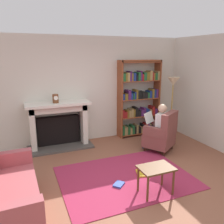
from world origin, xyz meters
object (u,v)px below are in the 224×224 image
sofa_floral (8,194)px  floor_lamp (173,87)px  seated_reader (158,125)px  bookshelf (139,99)px  side_table (156,172)px  mantel_clock (56,99)px  fireplace (59,123)px  armchair_reading (162,134)px

sofa_floral → floor_lamp: floor_lamp is taller
seated_reader → floor_lamp: floor_lamp is taller
bookshelf → side_table: size_ratio=3.75×
mantel_clock → fireplace: bearing=62.7°
armchair_reading → side_table: armchair_reading is taller
fireplace → bookshelf: bearing=0.8°
mantel_clock → armchair_reading: 2.63m
floor_lamp → side_table: bearing=-130.8°
bookshelf → side_table: 2.98m
side_table → bookshelf: bearing=67.0°
sofa_floral → fireplace: bearing=-27.5°
seated_reader → side_table: bearing=23.4°
armchair_reading → floor_lamp: (0.79, 0.74, 0.98)m
side_table → seated_reader: bearing=56.4°
side_table → floor_lamp: floor_lamp is taller
armchair_reading → sofa_floral: armchair_reading is taller
fireplace → sofa_floral: (-1.12, -2.28, -0.28)m
armchair_reading → side_table: bearing=19.9°
bookshelf → armchair_reading: (-0.05, -1.24, -0.60)m
fireplace → side_table: bearing=-67.3°
bookshelf → armchair_reading: bearing=-92.4°
mantel_clock → bookshelf: bearing=3.4°
mantel_clock → armchair_reading: size_ratio=0.21×
mantel_clock → sofa_floral: 2.59m
armchair_reading → bookshelf: bearing=-125.4°
fireplace → sofa_floral: fireplace is taller
side_table → mantel_clock: bearing=114.5°
armchair_reading → seated_reader: size_ratio=0.85×
seated_reader → bookshelf: bearing=-128.8°
mantel_clock → bookshelf: bookshelf is taller
mantel_clock → seated_reader: 2.48m
fireplace → mantel_clock: (-0.05, -0.10, 0.64)m
bookshelf → seated_reader: size_ratio=1.84×
seated_reader → sofa_floral: (-3.25, -1.17, -0.30)m
mantel_clock → seated_reader: (2.18, -1.00, -0.62)m
seated_reader → floor_lamp: size_ratio=0.69×
fireplace → floor_lamp: floor_lamp is taller
fireplace → mantel_clock: bearing=-117.3°
fireplace → side_table: (1.11, -2.64, -0.20)m
fireplace → seated_reader: 2.40m
bookshelf → armchair_reading: size_ratio=2.16×
sofa_floral → floor_lamp: 4.61m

